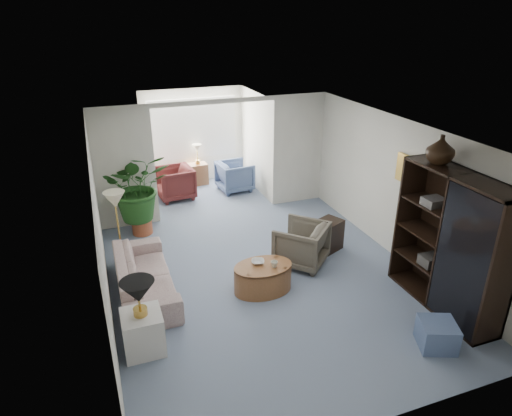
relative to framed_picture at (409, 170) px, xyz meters
name	(u,v)px	position (x,y,z in m)	size (l,w,h in m)	color
floor	(268,282)	(-2.46, 0.10, -1.70)	(6.00, 6.00, 0.00)	#8291AB
sunroom_floor	(206,195)	(-2.46, 4.20, -1.70)	(2.60, 2.60, 0.00)	#8291AB
back_pier_left	(125,169)	(-4.36, 3.10, -0.45)	(1.20, 0.12, 2.50)	white
back_pier_right	(298,150)	(-0.56, 3.10, -0.45)	(1.20, 0.12, 2.50)	white
back_header	(215,102)	(-2.46, 3.10, 0.75)	(2.60, 0.12, 0.10)	white
window_pane	(193,128)	(-2.46, 5.28, -0.30)	(2.20, 0.02, 1.50)	white
window_blinds	(193,129)	(-2.46, 5.25, -0.30)	(2.20, 0.02, 1.50)	white
framed_picture	(409,170)	(0.00, 0.00, 0.00)	(0.04, 0.50, 0.40)	#AEA58B
sofa	(145,276)	(-4.41, 0.51, -1.39)	(2.11, 0.82, 0.62)	beige
end_table	(143,332)	(-4.61, -0.84, -1.42)	(0.51, 0.51, 0.57)	silver
table_lamp	(138,292)	(-4.61, -0.84, -0.78)	(0.44, 0.44, 0.30)	black
floor_lamp	(115,200)	(-4.67, 1.52, -0.45)	(0.36, 0.36, 0.28)	#EEE8BE
coffee_table	(263,278)	(-2.63, -0.07, -1.47)	(0.95, 0.95, 0.45)	brown
coffee_bowl	(258,262)	(-2.68, 0.03, -1.22)	(0.21, 0.21, 0.05)	silver
coffee_cup	(274,264)	(-2.48, -0.17, -1.20)	(0.11, 0.11, 0.10)	beige
wingback_chair	(301,244)	(-1.70, 0.48, -1.32)	(0.82, 0.84, 0.76)	#585245
side_table_dark	(328,235)	(-1.00, 0.78, -1.41)	(0.49, 0.39, 0.59)	black
entertainment_cabinet	(450,243)	(-0.23, -1.37, -0.64)	(0.51, 1.91, 2.12)	black
cabinet_urn	(441,149)	(-0.23, -0.87, 0.63)	(0.40, 0.40, 0.42)	black
ottoman	(437,335)	(-0.93, -2.12, -1.52)	(0.46, 0.46, 0.37)	slate
plant_pot	(142,226)	(-4.18, 2.66, -1.54)	(0.40, 0.40, 0.32)	#AD5332
house_plant	(138,186)	(-4.18, 2.66, -0.69)	(1.24, 1.08, 1.38)	#20501B
sunroom_chair_blue	(235,176)	(-1.70, 4.28, -1.33)	(0.78, 0.80, 0.73)	slate
sunroom_chair_maroon	(175,183)	(-3.20, 4.28, -1.32)	(0.82, 0.84, 0.77)	#58231E
sunroom_table	(198,174)	(-2.45, 5.03, -1.43)	(0.44, 0.35, 0.54)	brown
shelf_clutter	(447,249)	(-0.28, -1.38, -0.72)	(0.30, 1.18, 1.06)	#413E3C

